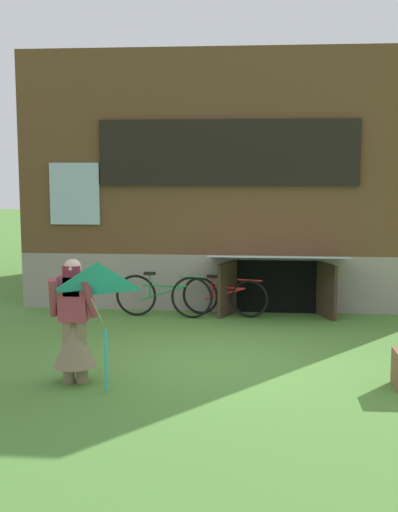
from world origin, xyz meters
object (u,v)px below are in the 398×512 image
Objects in this scene: person at (74,331)px; bicycle_green at (164,295)px; kite at (98,295)px; bicycle_red at (224,296)px.

person is 3.67m from bicycle_green.
bicycle_green is at bearing 68.34° from person.
kite is 0.85× the size of bicycle_green.
person is at bearing 129.55° from kite.
bicycle_green is at bearing -156.61° from bicycle_red.
bicycle_green is (0.57, 3.61, -0.26)m from person.
person reaches higher than kite.
bicycle_red is 1.06m from bicycle_green.
kite reaches higher than bicycle_green.
kite is 0.95× the size of bicycle_red.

